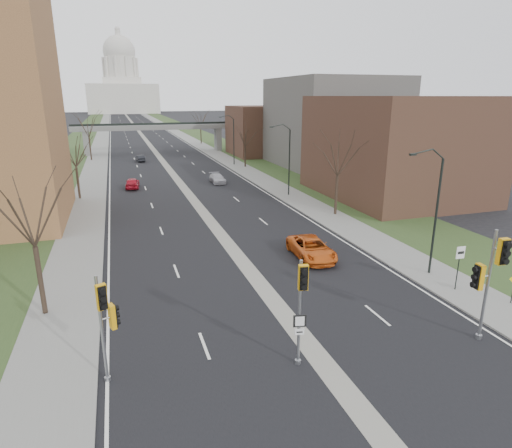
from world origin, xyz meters
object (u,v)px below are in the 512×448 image
signal_pole_right (490,271)px  car_left_far (140,158)px  speed_limit_sign (459,260)px  signal_pole_left (106,314)px  signal_pole_median (301,296)px  car_right_near (311,248)px  car_right_mid (217,178)px  car_left_near (132,183)px

signal_pole_right → car_left_far: signal_pole_right is taller
speed_limit_sign → signal_pole_left: bearing=-171.3°
signal_pole_median → car_right_near: signal_pole_median is taller
speed_limit_sign → car_left_far: (-15.60, 64.44, -1.51)m
signal_pole_left → car_left_far: size_ratio=1.34×
signal_pole_right → car_left_far: size_ratio=1.58×
speed_limit_sign → car_left_far: bearing=104.9°
car_right_near → car_right_mid: size_ratio=1.26×
signal_pole_right → car_right_near: signal_pole_right is taller
car_right_near → signal_pole_median: bearing=-113.8°
signal_pole_median → car_left_far: bearing=103.9°
signal_pole_median → car_right_near: size_ratio=0.94×
signal_pole_right → car_right_near: 14.06m
signal_pole_left → car_right_mid: (14.52, 42.28, -2.64)m
signal_pole_right → car_left_far: (-12.43, 69.56, -3.24)m
signal_pole_right → car_right_mid: (-3.20, 44.71, -3.22)m
signal_pole_median → car_right_mid: 44.46m
signal_pole_left → car_left_far: signal_pole_left is taller
signal_pole_right → speed_limit_sign: size_ratio=2.02×
signal_pole_right → signal_pole_left: bearing=177.4°
speed_limit_sign → car_right_near: speed_limit_sign is taller
car_left_near → car_right_mid: 11.80m
signal_pole_median → car_left_near: signal_pole_median is taller
signal_pole_left → speed_limit_sign: signal_pole_left is taller
signal_pole_left → speed_limit_sign: bearing=-12.4°
signal_pole_right → car_left_near: bearing=113.8°
signal_pole_median → speed_limit_sign: (12.73, 4.31, -1.49)m
signal_pole_left → car_right_mid: signal_pole_left is taller
signal_pole_median → car_right_near: bearing=74.2°
signal_pole_left → car_right_mid: bearing=51.3°
signal_pole_right → car_left_near: (-15.00, 44.55, -3.13)m
signal_pole_median → signal_pole_right: signal_pole_right is taller
signal_pole_median → signal_pole_right: (9.56, -0.81, 0.24)m
car_left_near → car_left_far: 25.14m
car_right_near → signal_pole_right: bearing=-73.5°
signal_pole_median → car_left_far: 68.87m
signal_pole_right → car_left_far: 70.74m
signal_pole_median → speed_limit_sign: size_ratio=1.78×
signal_pole_median → car_right_near: 14.42m
signal_pole_median → speed_limit_sign: 13.53m
signal_pole_right → signal_pole_median: bearing=-179.7°
signal_pole_left → signal_pole_right: (17.72, -2.43, 0.58)m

